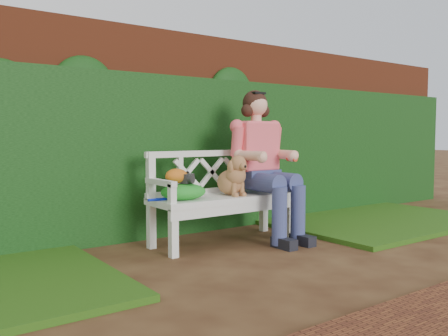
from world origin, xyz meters
TOP-DOWN VIEW (x-y plane):
  - ground at (0.00, 0.00)m, footprint 60.00×60.00m
  - brick_wall at (0.00, 1.90)m, footprint 10.00×0.30m
  - ivy_hedge at (0.00, 1.68)m, footprint 10.00×0.18m
  - grass_right at (2.40, 0.90)m, footprint 2.60×2.00m
  - garden_bench at (0.22, 1.03)m, footprint 1.64×0.80m
  - seated_woman at (0.66, 1.01)m, footprint 0.87×1.03m
  - dog at (0.28, 0.97)m, footprint 0.27×0.37m
  - tennis_racket at (-0.26, 1.04)m, footprint 0.56×0.30m
  - green_bag at (-0.27, 0.99)m, footprint 0.47×0.39m
  - camera_item at (-0.24, 0.99)m, footprint 0.16×0.14m
  - baseball_glove at (-0.32, 1.02)m, footprint 0.26×0.22m

SIDE VIEW (x-z plane):
  - ground at x=0.00m, z-range 0.00..0.00m
  - grass_right at x=2.40m, z-range 0.00..0.05m
  - garden_bench at x=0.22m, z-range 0.00..0.48m
  - tennis_racket at x=-0.26m, z-range 0.48..0.51m
  - green_bag at x=-0.27m, z-range 0.48..0.63m
  - camera_item at x=-0.24m, z-range 0.63..0.72m
  - dog at x=0.28m, z-range 0.48..0.88m
  - baseball_glove at x=-0.32m, z-range 0.63..0.77m
  - seated_woman at x=0.66m, z-range 0.00..1.59m
  - ivy_hedge at x=0.00m, z-range 0.00..1.70m
  - brick_wall at x=0.00m, z-range 0.00..2.20m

